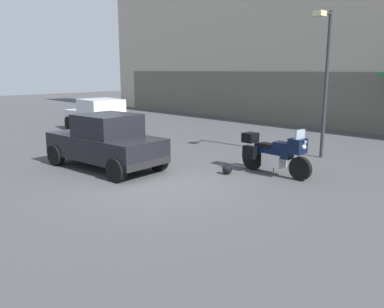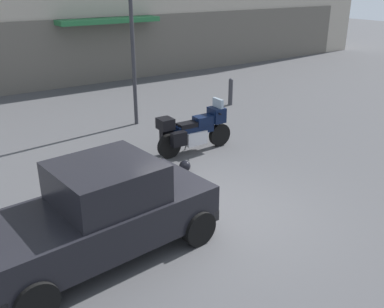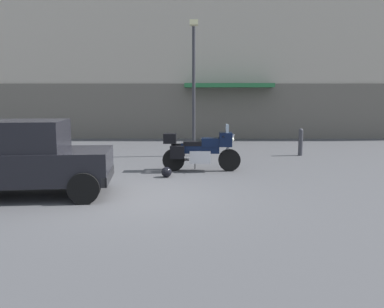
# 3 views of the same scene
# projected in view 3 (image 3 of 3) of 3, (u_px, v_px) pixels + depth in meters

# --- Properties ---
(ground_plane) EXTENTS (80.00, 80.00, 0.00)m
(ground_plane) POSITION_uv_depth(u_px,v_px,m) (132.00, 197.00, 8.72)
(ground_plane) COLOR #424244
(building_facade_rear) EXTENTS (39.50, 3.40, 10.92)m
(building_facade_rear) POSITION_uv_depth(u_px,v_px,m) (167.00, 34.00, 21.33)
(building_facade_rear) COLOR #A89E8E
(building_facade_rear) RESTS_ON ground
(motorcycle) EXTENTS (2.26, 0.77, 1.36)m
(motorcycle) POSITION_uv_depth(u_px,v_px,m) (199.00, 150.00, 11.69)
(motorcycle) COLOR black
(motorcycle) RESTS_ON ground
(helmet) EXTENTS (0.28, 0.28, 0.28)m
(helmet) POSITION_uv_depth(u_px,v_px,m) (166.00, 172.00, 10.81)
(helmet) COLOR black
(helmet) RESTS_ON ground
(car_hatchback_near) EXTENTS (3.99, 2.13, 1.64)m
(car_hatchback_near) POSITION_uv_depth(u_px,v_px,m) (21.00, 159.00, 8.66)
(car_hatchback_near) COLOR black
(car_hatchback_near) RESTS_ON ground
(streetlamp_curbside) EXTENTS (0.28, 0.94, 4.73)m
(streetlamp_curbside) POSITION_uv_depth(u_px,v_px,m) (193.00, 75.00, 14.24)
(streetlamp_curbside) COLOR #2D2D33
(streetlamp_curbside) RESTS_ON ground
(bollard_curbside) EXTENTS (0.16, 0.16, 1.00)m
(bollard_curbside) POSITION_uv_depth(u_px,v_px,m) (300.00, 141.00, 14.78)
(bollard_curbside) COLOR #333338
(bollard_curbside) RESTS_ON ground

